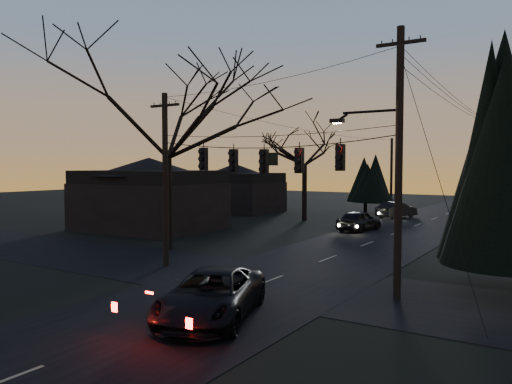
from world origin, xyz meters
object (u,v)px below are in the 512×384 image
Objects in this scene: utility_pole_left at (166,266)px; utility_pole_far_l at (391,211)px; utility_pole_right at (397,299)px; bare_tree_left at (168,121)px; sedan_oncoming_a at (359,221)px; sedan_oncoming_b at (397,210)px; utility_pole_far_r at (496,225)px; suv_near at (211,295)px.

utility_pole_far_l is at bearing 90.00° from utility_pole_left.
bare_tree_left reaches higher than utility_pole_right.
bare_tree_left reaches higher than utility_pole_left.
sedan_oncoming_a reaches higher than sedan_oncoming_b.
utility_pole_left is 28.94m from sedan_oncoming_b.
utility_pole_left is 30.27m from utility_pole_far_r.
utility_pole_far_l is 42.25m from suv_near.
bare_tree_left is 16.94m from sedan_oncoming_a.
utility_pole_right is 17.05m from bare_tree_left.
utility_pole_far_r is 1.52× the size of suv_near.
bare_tree_left is (-14.79, -24.22, 7.59)m from utility_pole_far_r.
sedan_oncoming_a is at bearing 79.78° from utility_pole_left.
utility_pole_left is at bearing -112.33° from utility_pole_far_r.
utility_pole_left is 36.00m from utility_pole_far_l.
utility_pole_far_l is 1.75× the size of sedan_oncoming_a.
utility_pole_left is 9.15m from suv_near.
suv_near is at bearing 106.44° from sedan_oncoming_a.
bare_tree_left is at bearing 72.07° from sedan_oncoming_a.
utility_pole_far_l reaches higher than suv_near.
sedan_oncoming_a is at bearing 65.18° from bare_tree_left.
sedan_oncoming_b is (6.09, 25.02, -6.84)m from bare_tree_left.
utility_pole_right is at bearing -72.28° from utility_pole_far_l.
bare_tree_left is (-3.29, -32.22, 7.59)m from utility_pole_far_l.
sedan_oncoming_a is (3.22, 17.85, 0.78)m from utility_pole_left.
utility_pole_left is 1.00× the size of utility_pole_far_r.
sedan_oncoming_b is at bearing 174.76° from utility_pole_far_r.
suv_near is 34.71m from sedan_oncoming_b.
utility_pole_left reaches higher than sedan_oncoming_b.
sedan_oncoming_b is (-0.42, 10.94, -0.03)m from sedan_oncoming_a.
sedan_oncoming_b is (-8.70, 28.80, 0.75)m from utility_pole_right.
utility_pole_right is 7.15m from suv_near.
utility_pole_far_r is 14.01m from utility_pole_far_l.
utility_pole_right is 30.09m from sedan_oncoming_b.
utility_pole_right is at bearing 125.99° from sedan_oncoming_b.
utility_pole_right reaches higher than sedan_oncoming_a.
utility_pole_right reaches higher than sedan_oncoming_b.
sedan_oncoming_a is (6.51, 14.07, -6.81)m from bare_tree_left.
utility_pole_far_r is 1.86× the size of sedan_oncoming_a.
utility_pole_right is 2.18× the size of sedan_oncoming_a.
utility_pole_right is at bearing -14.34° from bare_tree_left.
utility_pole_far_r is at bearing 62.83° from suv_near.
suv_near is at bearing -41.98° from bare_tree_left.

